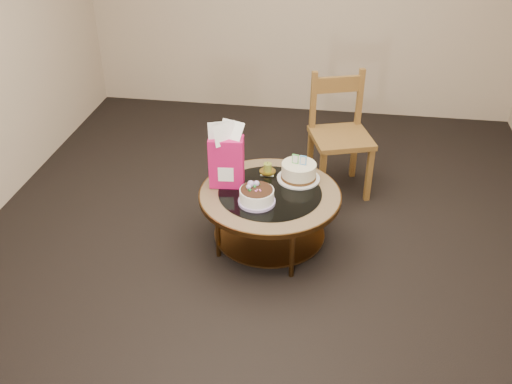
# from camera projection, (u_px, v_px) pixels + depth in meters

# --- Properties ---
(ground) EXTENTS (5.00, 5.00, 0.00)m
(ground) POSITION_uv_depth(u_px,v_px,m) (269.00, 243.00, 4.30)
(ground) COLOR black
(ground) RESTS_ON ground
(room_walls) EXTENTS (4.52, 5.02, 2.61)m
(room_walls) POSITION_uv_depth(u_px,v_px,m) (272.00, 42.00, 3.48)
(room_walls) COLOR tan
(room_walls) RESTS_ON ground
(coffee_table) EXTENTS (1.02, 1.02, 0.46)m
(coffee_table) POSITION_uv_depth(u_px,v_px,m) (270.00, 201.00, 4.10)
(coffee_table) COLOR brown
(coffee_table) RESTS_ON ground
(decorated_cake) EXTENTS (0.26, 0.26, 0.15)m
(decorated_cake) POSITION_uv_depth(u_px,v_px,m) (257.00, 197.00, 3.92)
(decorated_cake) COLOR #AD95D3
(decorated_cake) RESTS_ON coffee_table
(cream_cake) EXTENTS (0.32, 0.32, 0.20)m
(cream_cake) POSITION_uv_depth(u_px,v_px,m) (299.00, 172.00, 4.17)
(cream_cake) COLOR silver
(cream_cake) RESTS_ON coffee_table
(gift_bag) EXTENTS (0.25, 0.19, 0.49)m
(gift_bag) POSITION_uv_depth(u_px,v_px,m) (226.00, 155.00, 4.02)
(gift_bag) COLOR #C11253
(gift_bag) RESTS_ON coffee_table
(pillar_candle) EXTENTS (0.12, 0.12, 0.09)m
(pillar_candle) POSITION_uv_depth(u_px,v_px,m) (268.00, 170.00, 4.27)
(pillar_candle) COLOR tan
(pillar_candle) RESTS_ON coffee_table
(dining_chair) EXTENTS (0.59, 0.59, 1.01)m
(dining_chair) POSITION_uv_depth(u_px,v_px,m) (340.00, 134.00, 4.72)
(dining_chair) COLOR brown
(dining_chair) RESTS_ON ground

